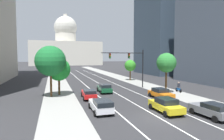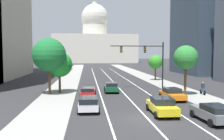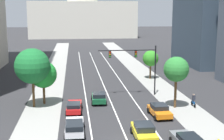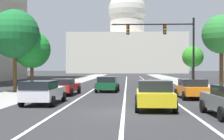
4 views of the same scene
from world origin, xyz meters
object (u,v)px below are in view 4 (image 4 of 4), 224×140
Objects in this scene: car_yellow at (154,94)px; car_white at (43,92)px; car_red at (65,86)px; traffic_signal_mast at (168,39)px; car_green at (107,84)px; street_tree_near_right at (193,57)px; street_tree_mid_left at (15,34)px; street_tree_near_left at (32,50)px; street_tree_far_right at (222,35)px; car_orange at (193,88)px; capitol_building at (127,46)px.

car_white is at bearing 73.79° from car_yellow.
traffic_signal_mast is (9.32, 7.03, 4.48)m from car_red.
street_tree_near_right is (10.70, 14.73, 2.98)m from car_green.
street_tree_mid_left is at bearing 45.30° from car_yellow.
street_tree_near_left is at bearing -168.09° from traffic_signal_mast.
street_tree_mid_left is at bearing -164.23° from traffic_signal_mast.
car_orange is at bearing -132.45° from street_tree_far_right.
street_tree_far_right is 18.12m from street_tree_near_right.
car_orange is 15.87m from street_tree_near_left.
street_tree_near_right is at bearing -13.27° from car_orange.
traffic_signal_mast is at bearing -8.28° from car_yellow.
street_tree_mid_left reaches higher than car_white.
street_tree_mid_left reaches higher than car_orange.
car_green is 10.95m from street_tree_far_right.
car_green is at bearing -126.00° from street_tree_near_right.
car_white is at bearing -177.25° from car_red.
capitol_building is 123.27m from street_tree_far_right.
car_orange is 10.30m from car_red.
traffic_signal_mast reaches higher than street_tree_far_right.
car_yellow is at bearing -106.58° from car_white.
street_tree_mid_left reaches higher than car_red.
traffic_signal_mast is 12.49m from street_tree_near_right.
street_tree_near_left reaches higher than car_red.
capitol_building is at bearing 92.14° from traffic_signal_mast.
street_tree_near_left is 22.95m from street_tree_near_right.
car_green is 18.45m from street_tree_near_right.
traffic_signal_mast is at bearing 11.91° from street_tree_near_left.
car_yellow reaches higher than car_red.
car_orange is at bearing -87.75° from capitol_building.
car_yellow is at bearing -122.88° from street_tree_far_right.
street_tree_far_right is at bearing -106.77° from car_green.
car_white is 1.12× the size of car_green.
car_red is 7.52m from street_tree_mid_left.
car_green is 5.03m from car_red.
capitol_building is 11.78× the size of car_orange.
traffic_signal_mast is at bearing -32.56° from car_white.
street_tree_near_right is at bearing 39.08° from street_tree_mid_left.
traffic_signal_mast is at bearing 1.18° from car_orange.
street_tree_far_right is at bearing -61.62° from traffic_signal_mast.
car_red is at bearing -177.91° from street_tree_far_right.
car_orange is at bearing -26.69° from street_tree_near_left.
capitol_building reaches higher than street_tree_near_left.
capitol_building is 120.04m from car_green.
car_green is 8.15m from traffic_signal_mast.
street_tree_far_right reaches higher than street_tree_near_right.
traffic_signal_mast is at bearing -112.25° from street_tree_near_right.
car_white is at bearing -149.45° from street_tree_far_right.
car_white is 12.44m from street_tree_near_left.
car_green reaches higher than car_red.
street_tree_near_right is at bearing -85.07° from capitol_building.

